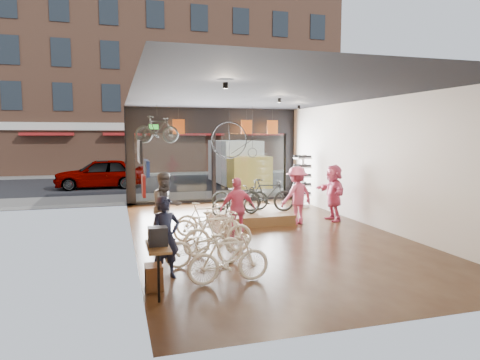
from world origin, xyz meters
name	(u,v)px	position (x,y,z in m)	size (l,w,h in m)	color
ground_plane	(261,234)	(0.00, 0.00, -0.02)	(7.00, 12.00, 0.04)	black
ceiling	(262,95)	(0.00, 0.00, 3.82)	(7.00, 12.00, 0.04)	black
wall_left	(130,168)	(-3.52, 0.00, 1.90)	(0.04, 12.00, 3.80)	#A1662D
wall_right	(373,163)	(3.52, 0.00, 1.90)	(0.04, 12.00, 3.80)	beige
wall_back	(403,194)	(0.00, -6.02, 1.90)	(7.00, 0.04, 3.80)	beige
storefront	(214,156)	(0.00, 6.00, 1.90)	(7.00, 0.26, 3.80)	black
exit_sign	(154,127)	(-2.40, 5.88, 3.05)	(0.35, 0.06, 0.18)	#198C26
street_road	(181,180)	(0.00, 15.00, -0.01)	(30.00, 18.00, 0.02)	black
sidewalk_near	(208,196)	(0.00, 7.20, 0.06)	(30.00, 2.40, 0.12)	slate
sidewalk_far	(173,173)	(0.00, 19.00, 0.06)	(30.00, 2.00, 0.12)	slate
opposite_building	(167,77)	(0.00, 21.50, 7.00)	(26.00, 5.00, 14.00)	brown
street_car	(100,173)	(-4.63, 12.00, 0.77)	(1.82, 4.51, 1.54)	gray
box_truck	(239,163)	(2.54, 11.00, 1.21)	(2.05, 6.16, 2.43)	silver
floor_bike_1	(229,258)	(-1.92, -3.67, 0.47)	(0.44, 1.56, 0.94)	#EEE5CD
floor_bike_2	(204,245)	(-2.14, -2.50, 0.44)	(0.58, 1.67, 0.88)	#EEE5CD
floor_bike_3	(218,233)	(-1.66, -1.78, 0.52)	(0.49, 1.72, 1.03)	#EEE5CD
floor_bike_4	(207,224)	(-1.66, -0.57, 0.46)	(0.61, 1.76, 0.92)	#EEE5CD
floor_bike_5	(204,219)	(-1.60, 0.12, 0.46)	(0.43, 1.54, 0.92)	#EEE5CD
display_platform	(250,217)	(0.17, 1.61, 0.15)	(2.40, 1.80, 0.30)	#54341E
display_bike_left	(236,201)	(-0.39, 1.22, 0.74)	(0.58, 1.66, 0.87)	black
display_bike_mid	(267,195)	(0.75, 1.59, 0.82)	(0.49, 1.74, 1.04)	black
display_bike_right	(240,195)	(-0.01, 2.10, 0.78)	(0.64, 1.84, 0.96)	black
customer_0	(166,238)	(-3.00, -3.08, 0.80)	(0.58, 0.38, 1.59)	#161C33
customer_1	(166,207)	(-2.66, -0.20, 0.90)	(0.87, 0.68, 1.79)	#3F3F44
customer_2	(238,209)	(-0.84, -0.50, 0.82)	(0.96, 0.40, 1.63)	#CC4C72
customer_3	(297,195)	(1.44, 0.86, 0.89)	(1.15, 0.66, 1.78)	#CC4C72
customer_5	(333,193)	(2.80, 1.06, 0.90)	(1.67, 0.53, 1.81)	#CC4C72
sunglasses_rack	(302,181)	(2.95, 3.77, 1.00)	(0.59, 0.48, 1.99)	white
wall_merch	(146,216)	(-3.38, -3.50, 1.30)	(0.40, 2.40, 2.60)	navy
penny_farthing	(237,141)	(0.50, 4.29, 2.50)	(1.72, 0.06, 1.37)	black
hung_bike	(157,130)	(-2.43, 4.20, 2.93)	(0.45, 1.58, 0.95)	black
jersey_left	(179,127)	(-1.53, 5.20, 3.05)	(0.45, 0.03, 0.55)	#CC5919
jersey_mid	(247,127)	(1.17, 5.20, 3.05)	(0.45, 0.03, 0.55)	#CC5919
jersey_right	(272,127)	(2.26, 5.20, 3.05)	(0.45, 0.03, 0.55)	#CC5919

